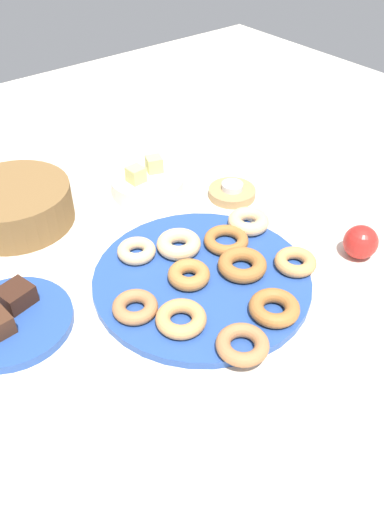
% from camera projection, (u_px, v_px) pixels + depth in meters
% --- Properties ---
extents(ground_plane, '(2.40, 2.40, 0.00)m').
position_uv_depth(ground_plane, '(202.00, 282.00, 0.99)').
color(ground_plane, beige).
extents(donut_plate, '(0.42, 0.42, 0.02)m').
position_uv_depth(donut_plate, '(202.00, 279.00, 0.98)').
color(donut_plate, '#284C9E').
rests_on(donut_plate, ground_plane).
extents(donut_0, '(0.09, 0.09, 0.03)m').
position_uv_depth(donut_0, '(274.00, 308.00, 0.89)').
color(donut_0, '#AD6B33').
rests_on(donut_0, donut_plate).
extents(donut_1, '(0.10, 0.10, 0.03)m').
position_uv_depth(donut_1, '(179.00, 244.00, 1.03)').
color(donut_1, '#EABC84').
rests_on(donut_1, donut_plate).
extents(donut_2, '(0.11, 0.11, 0.02)m').
position_uv_depth(donut_2, '(226.00, 240.00, 1.04)').
color(donut_2, '#AD6B33').
rests_on(donut_2, donut_plate).
extents(donut_3, '(0.11, 0.11, 0.02)m').
position_uv_depth(donut_3, '(136.00, 308.00, 0.90)').
color(donut_3, '#B27547').
rests_on(donut_3, donut_plate).
extents(donut_4, '(0.09, 0.09, 0.03)m').
position_uv_depth(donut_4, '(248.00, 221.00, 1.09)').
color(donut_4, '#EABC84').
rests_on(donut_4, donut_plate).
extents(donut_5, '(0.12, 0.12, 0.02)m').
position_uv_depth(donut_5, '(242.00, 345.00, 0.83)').
color(donut_5, '#B27547').
rests_on(donut_5, donut_plate).
extents(donut_6, '(0.11, 0.11, 0.03)m').
position_uv_depth(donut_6, '(189.00, 275.00, 0.96)').
color(donut_6, '#BC7A3D').
rests_on(donut_6, donut_plate).
extents(donut_7, '(0.10, 0.10, 0.02)m').
position_uv_depth(donut_7, '(295.00, 262.00, 0.99)').
color(donut_7, tan).
rests_on(donut_7, donut_plate).
extents(donut_8, '(0.09, 0.09, 0.02)m').
position_uv_depth(donut_8, '(136.00, 251.00, 1.02)').
color(donut_8, '#EABC84').
rests_on(donut_8, donut_plate).
extents(donut_9, '(0.10, 0.10, 0.03)m').
position_uv_depth(donut_9, '(181.00, 319.00, 0.88)').
color(donut_9, tan).
rests_on(donut_9, donut_plate).
extents(donut_10, '(0.12, 0.12, 0.03)m').
position_uv_depth(donut_10, '(242.00, 265.00, 0.98)').
color(donut_10, '#AD6B33').
rests_on(donut_10, donut_plate).
extents(cake_plate, '(0.22, 0.22, 0.02)m').
position_uv_depth(cake_plate, '(11.00, 322.00, 0.90)').
color(cake_plate, '#284C9E').
rests_on(cake_plate, ground_plane).
extents(brownie_far, '(0.07, 0.06, 0.04)m').
position_uv_depth(brownie_far, '(16.00, 296.00, 0.91)').
color(brownie_far, '#381E14').
rests_on(brownie_far, cake_plate).
extents(candle_holder, '(0.11, 0.11, 0.02)m').
position_uv_depth(candle_holder, '(232.00, 193.00, 1.21)').
color(candle_holder, tan).
rests_on(candle_holder, ground_plane).
extents(tealight, '(0.05, 0.05, 0.01)m').
position_uv_depth(tealight, '(232.00, 186.00, 1.20)').
color(tealight, silver).
rests_on(tealight, candle_holder).
extents(basket, '(0.34, 0.34, 0.09)m').
position_uv_depth(basket, '(15.00, 205.00, 1.11)').
color(basket, brown).
rests_on(basket, ground_plane).
extents(fruit_bowl, '(0.17, 0.17, 0.04)m').
position_uv_depth(fruit_bowl, '(148.00, 185.00, 1.22)').
color(fruit_bowl, silver).
rests_on(fruit_bowl, ground_plane).
extents(melon_chunk_left, '(0.04, 0.04, 0.04)m').
position_uv_depth(melon_chunk_left, '(136.00, 175.00, 1.18)').
color(melon_chunk_left, '#DBD67A').
rests_on(melon_chunk_left, fruit_bowl).
extents(melon_chunk_right, '(0.05, 0.05, 0.04)m').
position_uv_depth(melon_chunk_right, '(154.00, 164.00, 1.22)').
color(melon_chunk_right, '#DBD67A').
rests_on(melon_chunk_right, fruit_bowl).
extents(apple, '(0.07, 0.07, 0.07)m').
position_uv_depth(apple, '(361.00, 242.00, 1.03)').
color(apple, red).
rests_on(apple, ground_plane).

